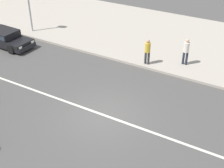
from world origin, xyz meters
name	(u,v)px	position (x,y,z in m)	size (l,w,h in m)	color
ground_plane	(103,115)	(0.00, 0.00, 0.00)	(160.00, 160.00, 0.00)	#4C4947
lane_centre_stripe	(103,115)	(0.00, 0.00, 0.00)	(50.40, 0.14, 0.01)	silver
kerb_strip	(176,39)	(0.00, 10.17, 0.07)	(68.00, 10.00, 0.15)	#ADA393
hatchback_black_0	(6,38)	(-9.95, 3.46, 0.59)	(3.73, 1.83, 1.10)	black
pedestrian_mid_kerb	(148,50)	(-0.26, 5.58, 1.08)	(0.34, 0.34, 1.61)	#333338
pedestrian_by_shop	(186,50)	(1.77, 6.68, 1.13)	(0.34, 0.34, 1.68)	#232838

